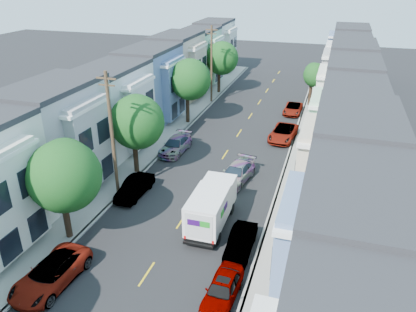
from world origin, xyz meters
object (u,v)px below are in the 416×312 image
utility_pole_near (112,136)px  tree_e (221,58)px  parked_left_c (135,188)px  utility_pole_far (212,65)px  tree_b (63,176)px  tree_c (136,122)px  tree_d (189,80)px  parked_right_a (222,289)px  parked_left_d (176,145)px  lead_sedan (237,173)px  parked_right_d (293,109)px  fedex_truck (211,206)px  parked_right_b (241,242)px  parked_left_b (51,274)px  parked_right_c (283,133)px  tree_far_r (314,75)px

utility_pole_near → tree_e: bearing=90.0°
utility_pole_near → parked_left_c: size_ratio=2.32×
utility_pole_far → tree_e: bearing=90.0°
tree_b → tree_c: bearing=90.0°
tree_b → tree_e: (-0.00, 36.97, 0.27)m
tree_d → parked_right_a: size_ratio=1.76×
parked_left_d → lead_sedan: bearing=-27.8°
parked_left_d → parked_right_d: bearing=58.9°
utility_pole_near → utility_pole_far: (0.00, 26.00, 0.00)m
tree_d → utility_pole_near: 17.41m
tree_d → utility_pole_near: size_ratio=0.76×
tree_d → fedex_truck: bearing=-66.2°
parked_right_a → parked_right_b: 4.42m
parked_right_b → fedex_truck: bearing=139.1°
parked_left_b → utility_pole_near: bearing=101.0°
lead_sedan → parked_right_b: lead_sedan is taller
tree_e → parked_left_b: bearing=-88.0°
utility_pole_near → fedex_truck: (8.51, -1.85, -3.54)m
utility_pole_near → parked_left_b: utility_pole_near is taller
lead_sedan → parked_left_d: (-7.25, 4.06, -0.01)m
tree_b → parked_right_c: (11.20, 21.87, -4.06)m
utility_pole_far → parked_left_c: bearing=-86.9°
utility_pole_far → parked_left_c: 26.16m
parked_left_d → parked_right_b: parked_left_d is taller
tree_b → parked_right_d: tree_b is taller
parked_right_d → parked_right_c: bearing=-88.5°
tree_e → tree_far_r: bearing=-9.5°
parked_left_b → parked_left_c: (0.00, 10.65, -0.01)m
parked_right_c → parked_left_d: bearing=-141.7°
fedex_truck → parked_right_c: bearing=80.5°
parked_right_b → parked_left_b: bearing=-147.8°
utility_pole_far → fedex_truck: size_ratio=1.67×
utility_pole_near → parked_right_b: bearing=-20.4°
parked_right_b → parked_right_c: 19.79m
tree_b → parked_right_b: (11.20, 2.08, -4.12)m
tree_b → parked_right_b: size_ratio=1.73×
utility_pole_near → parked_left_b: (1.40, -10.40, -4.42)m
tree_c → parked_right_c: size_ratio=1.35×
fedex_truck → parked_left_d: size_ratio=1.22×
fedex_truck → parked_right_d: fedex_truck is taller
tree_far_r → parked_left_b: tree_far_r is taller
parked_left_c → parked_right_a: parked_left_c is taller
tree_e → tree_far_r: size_ratio=1.31×
utility_pole_far → parked_right_b: size_ratio=2.42×
tree_c → parked_right_c: bearing=46.2°
parked_left_b → parked_left_d: (0.00, 19.58, 0.00)m
parked_left_d → parked_right_c: size_ratio=0.92×
parked_left_b → parked_right_a: 9.97m
tree_e → lead_sedan: tree_e is taller
tree_far_r → tree_c: bearing=-118.3°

